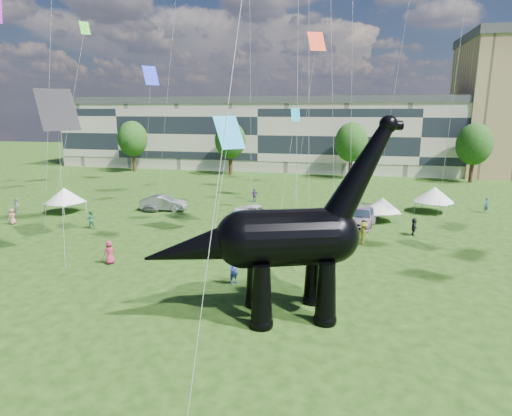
# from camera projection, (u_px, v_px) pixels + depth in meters

# --- Properties ---
(ground) EXTENTS (220.00, 220.00, 0.00)m
(ground) POSITION_uv_depth(u_px,v_px,m) (168.00, 344.00, 20.39)
(ground) COLOR #16330C
(ground) RESTS_ON ground
(terrace_row) EXTENTS (78.00, 11.00, 12.00)m
(terrace_row) POSITION_uv_depth(u_px,v_px,m) (264.00, 136.00, 79.67)
(terrace_row) COLOR beige
(terrace_row) RESTS_ON ground
(tree_far_left) EXTENTS (5.20, 5.20, 9.44)m
(tree_far_left) POSITION_uv_depth(u_px,v_px,m) (132.00, 136.00, 75.71)
(tree_far_left) COLOR #382314
(tree_far_left) RESTS_ON ground
(tree_mid_left) EXTENTS (5.20, 5.20, 9.44)m
(tree_mid_left) POSITION_uv_depth(u_px,v_px,m) (230.00, 137.00, 71.90)
(tree_mid_left) COLOR #382314
(tree_mid_left) RESTS_ON ground
(tree_mid_right) EXTENTS (5.20, 5.20, 9.44)m
(tree_mid_right) POSITION_uv_depth(u_px,v_px,m) (352.00, 139.00, 67.66)
(tree_mid_right) COLOR #382314
(tree_mid_right) RESTS_ON ground
(tree_far_right) EXTENTS (5.20, 5.20, 9.44)m
(tree_far_right) POSITION_uv_depth(u_px,v_px,m) (475.00, 141.00, 63.84)
(tree_far_right) COLOR #382314
(tree_far_right) RESTS_ON ground
(dinosaur_sculpture) EXTENTS (13.36, 6.43, 11.08)m
(dinosaur_sculpture) POSITION_uv_depth(u_px,v_px,m) (279.00, 241.00, 22.42)
(dinosaur_sculpture) COLOR black
(dinosaur_sculpture) RESTS_ON ground
(car_silver) EXTENTS (1.64, 4.01, 1.36)m
(car_silver) POSITION_uv_depth(u_px,v_px,m) (156.00, 203.00, 47.76)
(car_silver) COLOR #A5A4A9
(car_silver) RESTS_ON ground
(car_grey) EXTENTS (5.17, 2.30, 1.65)m
(car_grey) POSITION_uv_depth(u_px,v_px,m) (164.00, 203.00, 47.13)
(car_grey) COLOR gray
(car_grey) RESTS_ON ground
(car_white) EXTENTS (5.46, 3.22, 1.43)m
(car_white) POSITION_uv_depth(u_px,v_px,m) (258.00, 213.00, 43.21)
(car_white) COLOR white
(car_white) RESTS_ON ground
(car_dark) EXTENTS (3.51, 6.12, 1.67)m
(car_dark) POSITION_uv_depth(u_px,v_px,m) (362.00, 217.00, 41.05)
(car_dark) COLOR #595960
(car_dark) RESTS_ON ground
(gazebo_near) EXTENTS (4.60, 4.60, 2.44)m
(gazebo_near) POSITION_uv_depth(u_px,v_px,m) (382.00, 205.00, 42.30)
(gazebo_near) COLOR white
(gazebo_near) RESTS_ON ground
(gazebo_far) EXTENTS (5.33, 5.33, 2.84)m
(gazebo_far) POSITION_uv_depth(u_px,v_px,m) (434.00, 194.00, 45.92)
(gazebo_far) COLOR silver
(gazebo_far) RESTS_ON ground
(gazebo_left) EXTENTS (4.75, 4.75, 2.74)m
(gazebo_left) POSITION_uv_depth(u_px,v_px,m) (65.00, 195.00, 45.80)
(gazebo_left) COLOR white
(gazebo_left) RESTS_ON ground
(visitors) EXTENTS (50.31, 41.42, 1.90)m
(visitors) POSITION_uv_depth(u_px,v_px,m) (223.00, 236.00, 34.74)
(visitors) COLOR #2B526C
(visitors) RESTS_ON ground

